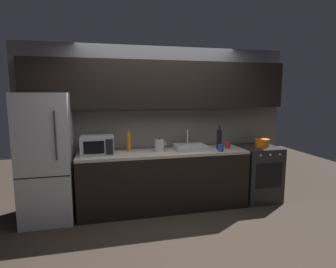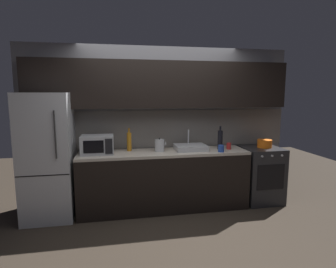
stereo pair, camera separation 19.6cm
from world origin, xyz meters
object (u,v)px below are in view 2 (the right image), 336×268
(mug_orange, at_px, (162,146))
(refrigerator, at_px, (48,157))
(oven_range, at_px, (261,174))
(wine_bottle_amber, at_px, (129,141))
(cooking_pot, at_px, (265,144))
(microwave, at_px, (97,145))
(wine_bottle_dark, at_px, (220,140))
(kettle, at_px, (160,145))
(mug_red, at_px, (229,146))
(mug_blue, at_px, (221,148))

(mug_orange, bearing_deg, refrigerator, -174.01)
(refrigerator, distance_m, mug_orange, 1.66)
(oven_range, relative_size, wine_bottle_amber, 2.57)
(mug_orange, xyz_separation_m, cooking_pot, (1.66, -0.17, 0.02))
(microwave, height_order, wine_bottle_dark, wine_bottle_dark)
(oven_range, relative_size, kettle, 4.34)
(refrigerator, height_order, oven_range, refrigerator)
(mug_red, relative_size, mug_orange, 1.09)
(microwave, distance_m, kettle, 0.91)
(oven_range, bearing_deg, mug_blue, -165.78)
(mug_orange, distance_m, cooking_pot, 1.67)
(refrigerator, xyz_separation_m, kettle, (1.59, 0.01, 0.10))
(wine_bottle_dark, xyz_separation_m, wine_bottle_amber, (-1.40, 0.15, -0.01))
(wine_bottle_amber, relative_size, mug_blue, 3.33)
(wine_bottle_dark, bearing_deg, mug_red, -11.39)
(wine_bottle_amber, bearing_deg, refrigerator, -173.25)
(wine_bottle_amber, relative_size, cooking_pot, 1.50)
(cooking_pot, bearing_deg, microwave, 179.60)
(refrigerator, relative_size, mug_red, 17.29)
(wine_bottle_dark, height_order, mug_red, wine_bottle_dark)
(mug_red, height_order, cooking_pot, cooking_pot)
(wine_bottle_amber, height_order, mug_blue, wine_bottle_amber)
(oven_range, height_order, mug_blue, mug_blue)
(wine_bottle_dark, bearing_deg, oven_range, 0.73)
(microwave, bearing_deg, mug_blue, -6.84)
(refrigerator, distance_m, kettle, 1.59)
(oven_range, bearing_deg, refrigerator, 179.98)
(microwave, xyz_separation_m, kettle, (0.91, -0.01, -0.04))
(oven_range, xyz_separation_m, microwave, (-2.59, 0.02, 0.58))
(oven_range, distance_m, wine_bottle_amber, 2.21)
(microwave, height_order, wine_bottle_amber, wine_bottle_amber)
(oven_range, distance_m, mug_blue, 0.95)
(wine_bottle_amber, bearing_deg, mug_blue, -13.92)
(refrigerator, distance_m, microwave, 0.70)
(mug_blue, height_order, cooking_pot, cooking_pot)
(mug_blue, bearing_deg, microwave, 173.16)
(wine_bottle_amber, relative_size, mug_orange, 3.70)
(mug_orange, relative_size, cooking_pot, 0.40)
(microwave, bearing_deg, refrigerator, -178.45)
(oven_range, distance_m, cooking_pot, 0.52)
(oven_range, xyz_separation_m, mug_orange, (-1.62, 0.17, 0.50))
(refrigerator, xyz_separation_m, mug_red, (2.68, -0.04, 0.06))
(microwave, relative_size, wine_bottle_dark, 1.26)
(mug_blue, relative_size, cooking_pot, 0.45)
(mug_blue, distance_m, mug_red, 0.25)
(refrigerator, bearing_deg, cooking_pot, 0.00)
(refrigerator, xyz_separation_m, cooking_pot, (3.31, 0.00, 0.07))
(kettle, relative_size, cooking_pot, 0.89)
(wine_bottle_dark, bearing_deg, refrigerator, 179.76)
(wine_bottle_amber, bearing_deg, cooking_pot, -3.56)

